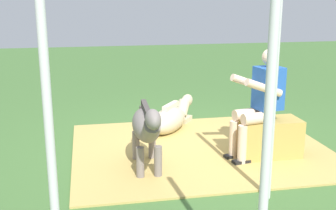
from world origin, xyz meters
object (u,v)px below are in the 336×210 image
(hay_bale, at_px, (269,138))
(tent_pole_left, at_px, (274,88))
(person_seated, at_px, (260,99))
(pony_lying, at_px, (171,118))
(soda_bottle, at_px, (288,138))
(tent_pole_right, at_px, (50,135))
(tent_pole_mid, at_px, (267,143))
(pony_standing, at_px, (147,127))

(hay_bale, bearing_deg, tent_pole_left, 65.84)
(person_seated, bearing_deg, pony_lying, -58.43)
(soda_bottle, relative_size, tent_pole_right, 0.12)
(person_seated, relative_size, pony_lying, 1.10)
(tent_pole_mid, bearing_deg, pony_lying, -92.88)
(pony_standing, distance_m, soda_bottle, 2.07)
(soda_bottle, height_order, tent_pole_mid, tent_pole_mid)
(soda_bottle, bearing_deg, tent_pole_left, 56.95)
(pony_lying, bearing_deg, person_seated, 121.57)
(tent_pole_left, bearing_deg, tent_pole_right, 28.04)
(tent_pole_mid, bearing_deg, tent_pole_right, -17.20)
(hay_bale, xyz_separation_m, tent_pole_right, (2.47, 2.11, 0.90))
(tent_pole_left, distance_m, tent_pole_mid, 1.62)
(tent_pole_left, bearing_deg, person_seated, -106.67)
(hay_bale, xyz_separation_m, soda_bottle, (-0.40, -0.29, -0.12))
(pony_standing, xyz_separation_m, pony_lying, (-0.58, -1.49, -0.35))
(pony_lying, distance_m, soda_bottle, 1.73)
(hay_bale, distance_m, tent_pole_right, 3.37)
(soda_bottle, bearing_deg, pony_standing, 13.07)
(tent_pole_right, bearing_deg, tent_pole_left, -151.96)
(pony_standing, relative_size, tent_pole_right, 0.59)
(soda_bottle, bearing_deg, tent_pole_mid, 60.51)
(tent_pole_left, bearing_deg, pony_lying, -77.71)
(pony_lying, bearing_deg, hay_bale, 126.82)
(hay_bale, height_order, pony_lying, hay_bale)
(hay_bale, distance_m, pony_lying, 1.65)
(pony_lying, relative_size, soda_bottle, 4.67)
(hay_bale, height_order, tent_pole_right, tent_pole_right)
(pony_lying, bearing_deg, tent_pole_left, 102.29)
(person_seated, bearing_deg, hay_bale, -172.20)
(hay_bale, relative_size, tent_pole_left, 0.33)
(tent_pole_mid, bearing_deg, soda_bottle, -119.49)
(tent_pole_left, bearing_deg, pony_standing, -39.02)
(pony_standing, bearing_deg, tent_pole_left, 140.98)
(pony_lying, relative_size, tent_pole_left, 0.54)
(person_seated, height_order, tent_pole_mid, tent_pole_mid)
(pony_lying, height_order, tent_pole_left, tent_pole_left)
(person_seated, xyz_separation_m, pony_standing, (1.41, 0.14, -0.22))
(hay_bale, height_order, pony_standing, pony_standing)
(hay_bale, height_order, tent_pole_left, tent_pole_left)
(tent_pole_left, height_order, tent_pole_mid, same)
(hay_bale, xyz_separation_m, tent_pole_left, (0.47, 1.05, 0.90))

